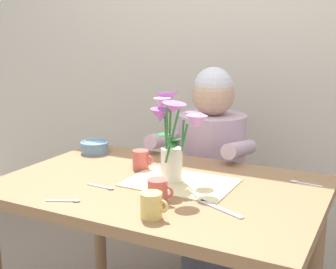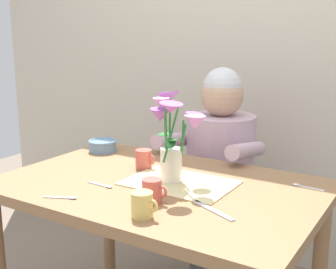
# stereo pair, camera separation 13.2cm
# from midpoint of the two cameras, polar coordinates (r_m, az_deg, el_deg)

# --- Properties ---
(wood_panel_backdrop) EXTENTS (4.00, 0.10, 2.50)m
(wood_panel_backdrop) POSITION_cam_midpoint_polar(r_m,az_deg,el_deg) (2.55, 8.83, 11.78)
(wood_panel_backdrop) COLOR beige
(wood_panel_backdrop) RESTS_ON ground_plane
(dining_table) EXTENTS (1.20, 0.80, 0.74)m
(dining_table) POSITION_cam_midpoint_polar(r_m,az_deg,el_deg) (1.72, -3.30, -9.36)
(dining_table) COLOR olive
(dining_table) RESTS_ON ground_plane
(seated_person) EXTENTS (0.45, 0.47, 1.14)m
(seated_person) POSITION_cam_midpoint_polar(r_m,az_deg,el_deg) (2.28, 3.90, -5.84)
(seated_person) COLOR #4C4C56
(seated_person) RESTS_ON ground_plane
(striped_placemat) EXTENTS (0.40, 0.28, 0.00)m
(striped_placemat) POSITION_cam_midpoint_polar(r_m,az_deg,el_deg) (1.68, -0.64, -6.24)
(striped_placemat) COLOR beige
(striped_placemat) RESTS_ON dining_table
(flower_vase) EXTENTS (0.26, 0.25, 0.35)m
(flower_vase) POSITION_cam_midpoint_polar(r_m,az_deg,el_deg) (1.64, -1.50, 0.34)
(flower_vase) COLOR silver
(flower_vase) RESTS_ON dining_table
(ceramic_bowl) EXTENTS (0.14, 0.14, 0.06)m
(ceramic_bowl) POSITION_cam_midpoint_polar(r_m,az_deg,el_deg) (2.13, -11.16, -1.56)
(ceramic_bowl) COLOR #6689A8
(ceramic_bowl) RESTS_ON dining_table
(dinner_knife) EXTENTS (0.18, 0.09, 0.00)m
(dinner_knife) POSITION_cam_midpoint_polar(r_m,az_deg,el_deg) (1.44, 4.12, -9.57)
(dinner_knife) COLOR silver
(dinner_knife) RESTS_ON dining_table
(ceramic_mug) EXTENTS (0.09, 0.07, 0.08)m
(ceramic_mug) POSITION_cam_midpoint_polar(r_m,az_deg,el_deg) (1.37, -4.89, -9.10)
(ceramic_mug) COLOR #E5C666
(ceramic_mug) RESTS_ON dining_table
(tea_cup) EXTENTS (0.09, 0.07, 0.08)m
(tea_cup) POSITION_cam_midpoint_polar(r_m,az_deg,el_deg) (1.49, -3.85, -7.30)
(tea_cup) COLOR #CC564C
(tea_cup) RESTS_ON dining_table
(coffee_cup) EXTENTS (0.09, 0.07, 0.08)m
(coffee_cup) POSITION_cam_midpoint_polar(r_m,az_deg,el_deg) (1.85, -5.54, -3.27)
(coffee_cup) COLOR #CC564C
(coffee_cup) RESTS_ON dining_table
(spoon_0) EXTENTS (0.12, 0.02, 0.01)m
(spoon_0) POSITION_cam_midpoint_polar(r_m,az_deg,el_deg) (1.66, -10.43, -6.73)
(spoon_0) COLOR silver
(spoon_0) RESTS_ON dining_table
(spoon_1) EXTENTS (0.12, 0.03, 0.01)m
(spoon_1) POSITION_cam_midpoint_polar(r_m,az_deg,el_deg) (1.73, 14.65, -6.04)
(spoon_1) COLOR silver
(spoon_1) RESTS_ON dining_table
(spoon_2) EXTENTS (0.11, 0.06, 0.01)m
(spoon_2) POSITION_cam_midpoint_polar(r_m,az_deg,el_deg) (1.56, -15.07, -8.26)
(spoon_2) COLOR silver
(spoon_2) RESTS_ON dining_table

